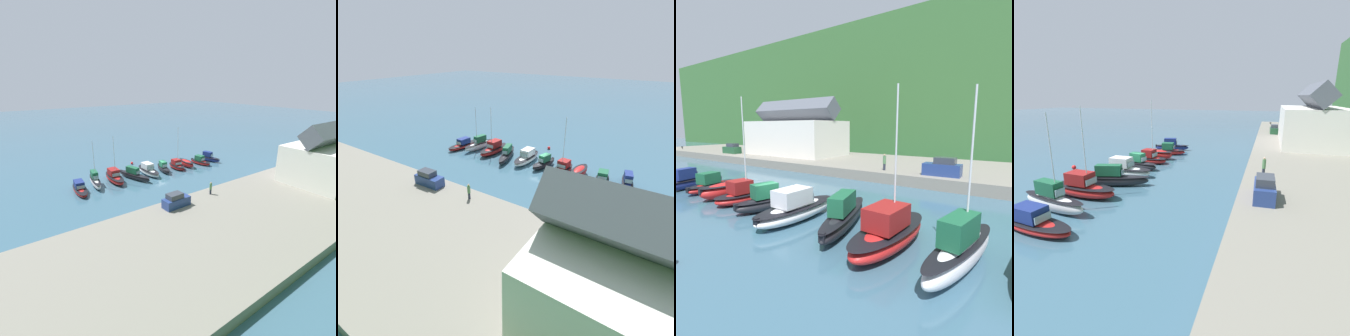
% 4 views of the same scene
% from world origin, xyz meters
% --- Properties ---
extents(ground_plane, '(320.00, 320.00, 0.00)m').
position_xyz_m(ground_plane, '(0.00, 0.00, 0.00)').
color(ground_plane, '#385B70').
extents(quay_promenade, '(132.43, 20.41, 1.34)m').
position_xyz_m(quay_promenade, '(0.00, 25.08, 0.67)').
color(quay_promenade, gray).
rests_on(quay_promenade, ground_plane).
extents(moored_boat_0, '(3.07, 6.69, 2.35)m').
position_xyz_m(moored_boat_0, '(-14.82, -0.20, 0.85)').
color(moored_boat_0, navy).
rests_on(moored_boat_0, ground_plane).
extents(moored_boat_1, '(2.87, 5.91, 2.10)m').
position_xyz_m(moored_boat_1, '(-11.32, 0.62, 0.74)').
color(moored_boat_1, red).
rests_on(moored_boat_1, ground_plane).
extents(moored_boat_2, '(2.26, 5.26, 1.57)m').
position_xyz_m(moored_boat_2, '(-7.44, 0.07, 0.83)').
color(moored_boat_2, red).
rests_on(moored_boat_2, ground_plane).
extents(moored_boat_3, '(2.78, 5.46, 9.62)m').
position_xyz_m(moored_boat_3, '(-4.64, -0.01, 0.78)').
color(moored_boat_3, red).
rests_on(moored_boat_3, ground_plane).
extents(moored_boat_4, '(2.81, 6.05, 2.32)m').
position_xyz_m(moored_boat_4, '(-1.00, -0.09, 0.83)').
color(moored_boat_4, black).
rests_on(moored_boat_4, ground_plane).
extents(moored_boat_5, '(2.53, 7.64, 2.48)m').
position_xyz_m(moored_boat_5, '(2.68, -0.46, 0.90)').
color(moored_boat_5, white).
rests_on(moored_boat_5, ground_plane).
extents(moored_boat_6, '(3.87, 8.58, 2.53)m').
position_xyz_m(moored_boat_6, '(6.58, 0.31, 0.92)').
color(moored_boat_6, black).
rests_on(moored_boat_6, ground_plane).
extents(moored_boat_7, '(2.87, 7.67, 9.30)m').
position_xyz_m(moored_boat_7, '(10.42, -0.70, 0.96)').
color(moored_boat_7, red).
rests_on(moored_boat_7, ground_plane).
extents(moored_boat_8, '(2.71, 7.70, 8.88)m').
position_xyz_m(moored_boat_8, '(14.31, -0.93, 1.07)').
color(moored_boat_8, silver).
rests_on(moored_boat_8, ground_plane).
extents(moored_boat_9, '(2.92, 7.63, 2.04)m').
position_xyz_m(moored_boat_9, '(17.70, 0.36, 0.72)').
color(moored_boat_9, red).
rests_on(moored_boat_9, ground_plane).
extents(parked_car_1, '(4.25, 1.91, 2.16)m').
position_xyz_m(parked_car_1, '(8.74, 17.23, 2.26)').
color(parked_car_1, navy).
rests_on(parked_car_1, quay_promenade).
extents(person_on_quay, '(0.40, 0.40, 2.14)m').
position_xyz_m(person_on_quay, '(1.41, 17.01, 2.44)').
color(person_on_quay, '#232838').
rests_on(person_on_quay, quay_promenade).
extents(mooring_buoy_0, '(0.62, 0.62, 0.62)m').
position_xyz_m(mooring_buoy_0, '(2.13, -8.88, 0.31)').
color(mooring_buoy_0, red).
rests_on(mooring_buoy_0, ground_plane).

